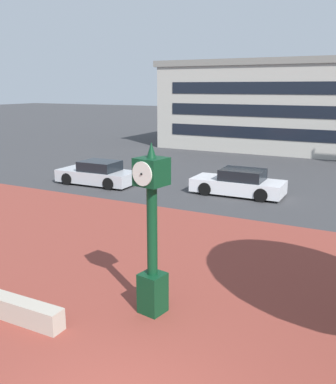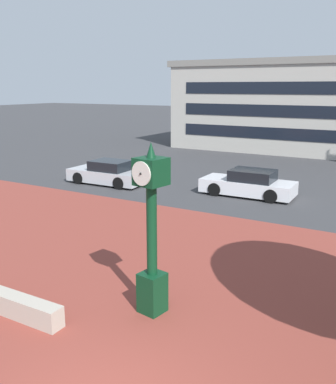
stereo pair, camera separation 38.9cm
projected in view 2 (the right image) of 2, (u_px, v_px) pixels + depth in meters
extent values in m
cube|color=brown|center=(201.00, 319.00, 9.71)|extent=(44.00, 15.43, 0.01)
cube|color=#ADA393|center=(7.00, 302.00, 9.95)|extent=(3.20, 0.43, 0.50)
cube|color=#0C381E|center=(152.00, 292.00, 9.93)|extent=(0.61, 0.61, 0.96)
cylinder|color=#0C381E|center=(152.00, 230.00, 9.57)|extent=(0.24, 0.24, 2.09)
cube|color=#0C381E|center=(151.00, 171.00, 9.25)|extent=(0.70, 0.70, 0.60)
cylinder|color=silver|center=(161.00, 169.00, 9.48)|extent=(0.52, 0.12, 0.52)
sphere|color=black|center=(161.00, 169.00, 9.50)|extent=(0.05, 0.05, 0.05)
cylinder|color=silver|center=(141.00, 174.00, 9.01)|extent=(0.52, 0.12, 0.52)
sphere|color=black|center=(141.00, 174.00, 8.99)|extent=(0.05, 0.05, 0.05)
cone|color=#0C381E|center=(151.00, 150.00, 9.13)|extent=(0.21, 0.21, 0.34)
cube|color=silver|center=(248.00, 187.00, 20.64)|extent=(4.46, 1.87, 0.64)
cube|color=black|center=(253.00, 176.00, 20.40)|extent=(2.06, 1.57, 0.56)
cylinder|color=black|center=(215.00, 189.00, 20.61)|extent=(0.64, 0.23, 0.64)
cylinder|color=black|center=(227.00, 183.00, 22.03)|extent=(0.64, 0.23, 0.64)
cylinder|color=black|center=(271.00, 196.00, 19.32)|extent=(0.64, 0.23, 0.64)
cylinder|color=black|center=(280.00, 189.00, 20.73)|extent=(0.64, 0.23, 0.64)
cube|color=#B7BABF|center=(108.00, 176.00, 23.22)|extent=(4.34, 1.92, 0.64)
cube|color=black|center=(111.00, 166.00, 22.98)|extent=(2.01, 1.61, 0.56)
cylinder|color=black|center=(78.00, 178.00, 23.14)|extent=(0.65, 0.24, 0.64)
cylinder|color=black|center=(98.00, 173.00, 24.58)|extent=(0.65, 0.24, 0.64)
cylinder|color=black|center=(119.00, 183.00, 21.91)|extent=(0.65, 0.24, 0.64)
cylinder|color=black|center=(137.00, 177.00, 23.35)|extent=(0.65, 0.24, 0.64)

